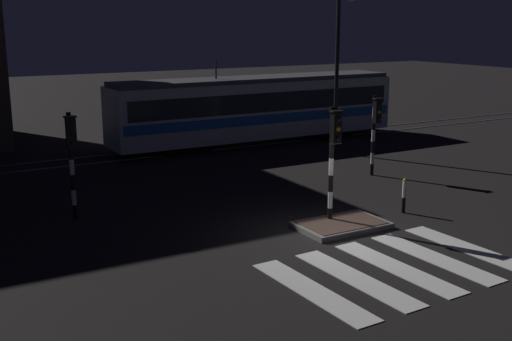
{
  "coord_description": "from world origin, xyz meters",
  "views": [
    {
      "loc": [
        -10.25,
        -13.42,
        5.87
      ],
      "look_at": [
        -0.75,
        3.1,
        1.4
      ],
      "focal_mm": 44.66,
      "sensor_mm": 36.0,
      "label": 1
    }
  ],
  "objects_px": {
    "traffic_light_corner_far_left": "(72,150)",
    "tram": "(257,108)",
    "street_lamp_trackside_right": "(341,53)",
    "traffic_light_corner_far_right": "(375,123)",
    "bollard_island_edge": "(404,196)",
    "traffic_light_median_centre": "(334,148)"
  },
  "relations": [
    {
      "from": "street_lamp_trackside_right",
      "to": "bollard_island_edge",
      "type": "xyz_separation_m",
      "value": [
        -3.75,
        -8.37,
        -3.97
      ]
    },
    {
      "from": "traffic_light_corner_far_right",
      "to": "traffic_light_corner_far_left",
      "type": "bearing_deg",
      "value": 179.99
    },
    {
      "from": "traffic_light_corner_far_right",
      "to": "tram",
      "type": "bearing_deg",
      "value": 93.31
    },
    {
      "from": "traffic_light_corner_far_left",
      "to": "tram",
      "type": "bearing_deg",
      "value": 36.73
    },
    {
      "from": "traffic_light_corner_far_left",
      "to": "street_lamp_trackside_right",
      "type": "relative_size",
      "value": 0.46
    },
    {
      "from": "traffic_light_median_centre",
      "to": "bollard_island_edge",
      "type": "distance_m",
      "value": 3.23
    },
    {
      "from": "traffic_light_corner_far_left",
      "to": "tram",
      "type": "xyz_separation_m",
      "value": [
        11.09,
        8.28,
        -0.42
      ]
    },
    {
      "from": "traffic_light_median_centre",
      "to": "street_lamp_trackside_right",
      "type": "xyz_separation_m",
      "value": [
        6.46,
        8.24,
        2.21
      ]
    },
    {
      "from": "bollard_island_edge",
      "to": "street_lamp_trackside_right",
      "type": "bearing_deg",
      "value": 65.83
    },
    {
      "from": "traffic_light_corner_far_right",
      "to": "traffic_light_corner_far_left",
      "type": "xyz_separation_m",
      "value": [
        -11.57,
        0.0,
        0.1
      ]
    },
    {
      "from": "bollard_island_edge",
      "to": "traffic_light_corner_far_right",
      "type": "bearing_deg",
      "value": 60.72
    },
    {
      "from": "traffic_light_corner_far_right",
      "to": "street_lamp_trackside_right",
      "type": "distance_m",
      "value": 4.91
    },
    {
      "from": "traffic_light_corner_far_left",
      "to": "tram",
      "type": "height_order",
      "value": "tram"
    },
    {
      "from": "traffic_light_corner_far_left",
      "to": "tram",
      "type": "relative_size",
      "value": 0.22
    },
    {
      "from": "traffic_light_corner_far_left",
      "to": "bollard_island_edge",
      "type": "relative_size",
      "value": 2.96
    },
    {
      "from": "street_lamp_trackside_right",
      "to": "traffic_light_corner_far_right",
      "type": "bearing_deg",
      "value": -108.2
    },
    {
      "from": "traffic_light_corner_far_right",
      "to": "tram",
      "type": "height_order",
      "value": "tram"
    },
    {
      "from": "traffic_light_median_centre",
      "to": "tram",
      "type": "bearing_deg",
      "value": 69.57
    },
    {
      "from": "traffic_light_corner_far_right",
      "to": "bollard_island_edge",
      "type": "height_order",
      "value": "traffic_light_corner_far_right"
    },
    {
      "from": "traffic_light_median_centre",
      "to": "tram",
      "type": "relative_size",
      "value": 0.24
    },
    {
      "from": "street_lamp_trackside_right",
      "to": "traffic_light_corner_far_left",
      "type": "bearing_deg",
      "value": -162.62
    },
    {
      "from": "tram",
      "to": "traffic_light_corner_far_left",
      "type": "bearing_deg",
      "value": -143.27
    }
  ]
}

